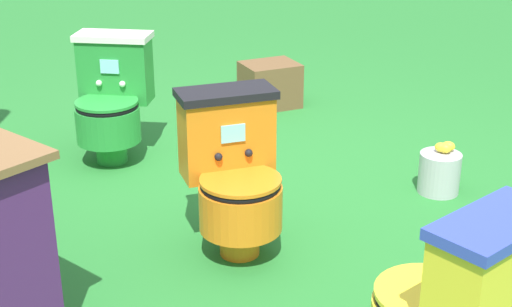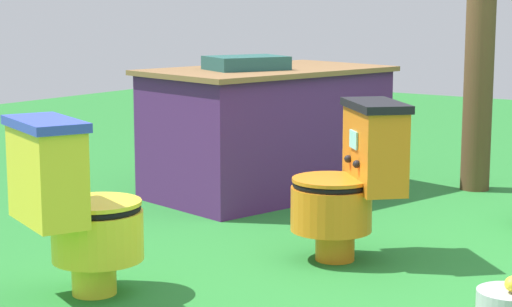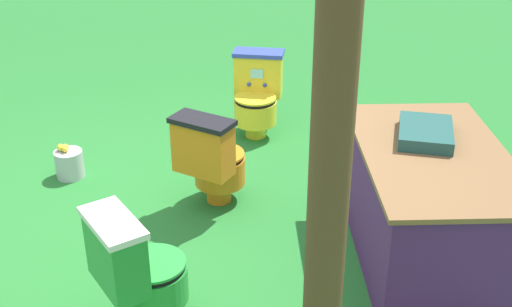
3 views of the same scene
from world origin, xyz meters
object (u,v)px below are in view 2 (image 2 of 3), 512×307
toilet_yellow (75,206)px  toilet_orange (351,180)px  wooden_post (481,21)px  vendor_table (267,130)px

toilet_yellow → toilet_orange: 1.27m
toilet_yellow → wooden_post: wooden_post is taller
wooden_post → vendor_table: bearing=129.8°
toilet_yellow → wooden_post: bearing=103.8°
vendor_table → toilet_orange: bearing=-131.2°
toilet_yellow → toilet_orange: (1.10, -0.63, 0.00)m
vendor_table → wooden_post: 1.47m
vendor_table → wooden_post: size_ratio=0.77×
toilet_yellow → toilet_orange: bearing=83.7°
toilet_orange → wooden_post: 1.97m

